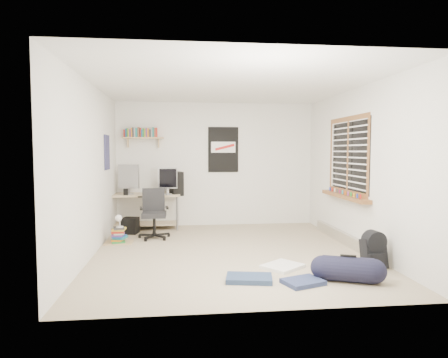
{
  "coord_description": "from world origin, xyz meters",
  "views": [
    {
      "loc": [
        -0.73,
        -5.88,
        1.53
      ],
      "look_at": [
        -0.07,
        0.12,
        1.1
      ],
      "focal_mm": 32.0,
      "sensor_mm": 36.0,
      "label": 1
    }
  ],
  "objects": [
    {
      "name": "floor",
      "position": [
        0.0,
        0.0,
        -0.01
      ],
      "size": [
        4.0,
        4.5,
        0.01
      ],
      "primitive_type": "cube",
      "color": "gray",
      "rests_on": "ground"
    },
    {
      "name": "ceiling",
      "position": [
        0.0,
        0.0,
        2.5
      ],
      "size": [
        4.0,
        4.5,
        0.01
      ],
      "primitive_type": "cube",
      "color": "white",
      "rests_on": "ground"
    },
    {
      "name": "back_wall",
      "position": [
        0.0,
        2.25,
        1.25
      ],
      "size": [
        4.0,
        0.01,
        2.5
      ],
      "primitive_type": "cube",
      "color": "silver",
      "rests_on": "ground"
    },
    {
      "name": "left_wall",
      "position": [
        -2.0,
        0.0,
        1.25
      ],
      "size": [
        0.01,
        4.5,
        2.5
      ],
      "primitive_type": "cube",
      "color": "silver",
      "rests_on": "ground"
    },
    {
      "name": "right_wall",
      "position": [
        2.0,
        0.0,
        1.25
      ],
      "size": [
        0.01,
        4.5,
        2.5
      ],
      "primitive_type": "cube",
      "color": "silver",
      "rests_on": "ground"
    },
    {
      "name": "desk",
      "position": [
        -1.45,
        1.99,
        0.36
      ],
      "size": [
        1.52,
        0.86,
        0.65
      ],
      "primitive_type": "cube",
      "rotation": [
        0.0,
        0.0,
        -0.17
      ],
      "color": "tan",
      "rests_on": "floor"
    },
    {
      "name": "monitor_left",
      "position": [
        -1.71,
        1.86,
        0.88
      ],
      "size": [
        0.42,
        0.24,
        0.45
      ],
      "primitive_type": "cube",
      "rotation": [
        0.0,
        0.0,
        -0.34
      ],
      "color": "#A7A7AC",
      "rests_on": "desk"
    },
    {
      "name": "monitor_right",
      "position": [
        -0.96,
        1.74,
        0.85
      ],
      "size": [
        0.37,
        0.14,
        0.4
      ],
      "primitive_type": "cube",
      "rotation": [
        0.0,
        0.0,
        -0.14
      ],
      "color": "#B5B5BA",
      "rests_on": "desk"
    },
    {
      "name": "pc_tower",
      "position": [
        -0.83,
        2.0,
        0.89
      ],
      "size": [
        0.35,
        0.49,
        0.47
      ],
      "primitive_type": "cube",
      "rotation": [
        0.0,
        0.0,
        0.34
      ],
      "color": "black",
      "rests_on": "desk"
    },
    {
      "name": "keyboard",
      "position": [
        -1.3,
        1.74,
        0.67
      ],
      "size": [
        0.45,
        0.19,
        0.02
      ],
      "primitive_type": "cube",
      "rotation": [
        0.0,
        0.0,
        0.08
      ],
      "color": "black",
      "rests_on": "desk"
    },
    {
      "name": "speaker_left",
      "position": [
        -1.75,
        1.74,
        0.74
      ],
      "size": [
        0.08,
        0.08,
        0.16
      ],
      "primitive_type": "cube",
      "rotation": [
        0.0,
        0.0,
        0.02
      ],
      "color": "black",
      "rests_on": "desk"
    },
    {
      "name": "speaker_right",
      "position": [
        -0.83,
        1.88,
        0.73
      ],
      "size": [
        0.1,
        0.1,
        0.16
      ],
      "primitive_type": "cube",
      "rotation": [
        0.0,
        0.0,
        0.35
      ],
      "color": "black",
      "rests_on": "desk"
    },
    {
      "name": "office_chair",
      "position": [
        -1.19,
        1.09,
        0.49
      ],
      "size": [
        0.63,
        0.63,
        0.87
      ],
      "primitive_type": "cube",
      "rotation": [
        0.0,
        0.0,
        0.11
      ],
      "color": "black",
      "rests_on": "floor"
    },
    {
      "name": "wall_shelf",
      "position": [
        -1.45,
        2.14,
        1.78
      ],
      "size": [
        0.8,
        0.22,
        0.24
      ],
      "primitive_type": "cube",
      "color": "tan",
      "rests_on": "back_wall"
    },
    {
      "name": "poster_back_wall",
      "position": [
        0.15,
        2.23,
        1.55
      ],
      "size": [
        0.62,
        0.03,
        0.92
      ],
      "primitive_type": "cube",
      "color": "black",
      "rests_on": "back_wall"
    },
    {
      "name": "poster_left_wall",
      "position": [
        -1.99,
        1.2,
        1.5
      ],
      "size": [
        0.02,
        0.42,
        0.6
      ],
      "primitive_type": "cube",
      "color": "navy",
      "rests_on": "left_wall"
    },
    {
      "name": "window",
      "position": [
        1.95,
        0.3,
        1.45
      ],
      "size": [
        0.1,
        1.5,
        1.26
      ],
      "primitive_type": "cube",
      "color": "brown",
      "rests_on": "right_wall"
    },
    {
      "name": "baseboard_heater",
      "position": [
        1.96,
        0.3,
        0.09
      ],
      "size": [
        0.08,
        2.5,
        0.18
      ],
      "primitive_type": "cube",
      "color": "#B7B2A8",
      "rests_on": "floor"
    },
    {
      "name": "backpack",
      "position": [
        1.75,
        -1.05,
        0.2
      ],
      "size": [
        0.31,
        0.26,
        0.39
      ],
      "primitive_type": "cube",
      "rotation": [
        0.0,
        0.0,
        0.11
      ],
      "color": "black",
      "rests_on": "floor"
    },
    {
      "name": "duffel_bag",
      "position": [
        1.21,
        -1.5,
        0.14
      ],
      "size": [
        0.38,
        0.38,
        0.58
      ],
      "primitive_type": "cylinder",
      "rotation": [
        0.0,
        0.0,
        -0.38
      ],
      "color": "black",
      "rests_on": "floor"
    },
    {
      "name": "tshirt",
      "position": [
        0.59,
        -0.88,
        0.02
      ],
      "size": [
        0.63,
        0.62,
        0.04
      ],
      "primitive_type": "cube",
      "rotation": [
        0.0,
        0.0,
        0.68
      ],
      "color": "silver",
      "rests_on": "floor"
    },
    {
      "name": "jeans_a",
      "position": [
        0.07,
        -1.35,
        0.03
      ],
      "size": [
        0.59,
        0.43,
        0.06
      ],
      "primitive_type": "cube",
      "rotation": [
        0.0,
        0.0,
        -0.18
      ],
      "color": "navy",
      "rests_on": "floor"
    },
    {
      "name": "jeans_b",
      "position": [
        0.66,
        -1.53,
        0.03
      ],
      "size": [
        0.52,
        0.45,
        0.05
      ],
      "primitive_type": "cube",
      "rotation": [
        0.0,
        0.0,
        0.34
      ],
      "color": "navy",
      "rests_on": "floor"
    },
    {
      "name": "book_stack",
      "position": [
        -1.75,
        0.79,
        0.15
      ],
      "size": [
        0.6,
        0.56,
        0.33
      ],
      "primitive_type": "cube",
      "rotation": [
        0.0,
        0.0,
        0.41
      ],
      "color": "olive",
      "rests_on": "floor"
    },
    {
      "name": "desk_lamp",
      "position": [
        -1.73,
        0.77,
        0.38
      ],
      "size": [
        0.15,
        0.22,
        0.2
      ],
      "primitive_type": "cube",
      "rotation": [
        0.0,
        0.0,
        -0.16
      ],
      "color": "white",
      "rests_on": "book_stack"
    },
    {
      "name": "subwoofer",
      "position": [
        -1.65,
        1.56,
        0.14
      ],
      "size": [
        0.32,
        0.32,
        0.3
      ],
      "primitive_type": "cube",
      "rotation": [
        0.0,
        0.0,
        -0.22
      ],
      "color": "black",
      "rests_on": "floor"
    }
  ]
}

